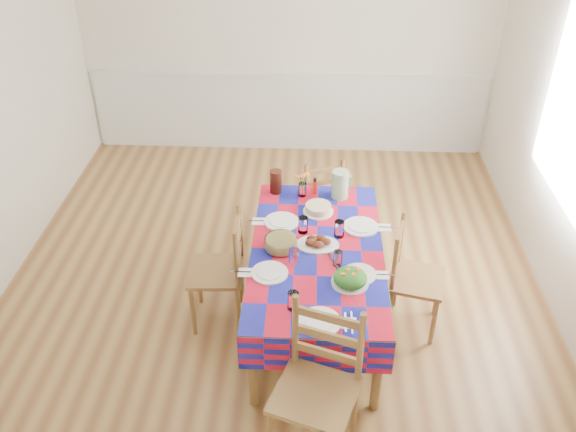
% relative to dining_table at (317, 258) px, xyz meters
% --- Properties ---
extents(room, '(4.58, 5.08, 2.78)m').
position_rel_dining_table_xyz_m(room, '(-0.35, 0.42, 0.73)').
color(room, brown).
rests_on(room, ground).
extents(wainscot, '(4.41, 0.06, 0.92)m').
position_rel_dining_table_xyz_m(wainscot, '(-0.35, 2.90, -0.14)').
color(wainscot, silver).
rests_on(wainscot, room).
extents(window_right, '(0.00, 1.40, 1.40)m').
position_rel_dining_table_xyz_m(window_right, '(1.88, 0.72, 0.88)').
color(window_right, white).
rests_on(window_right, room).
extents(dining_table, '(0.97, 1.79, 0.70)m').
position_rel_dining_table_xyz_m(dining_table, '(0.00, 0.00, 0.00)').
color(dining_table, brown).
rests_on(dining_table, room).
extents(setting_near_head, '(0.44, 0.29, 0.13)m').
position_rel_dining_table_xyz_m(setting_near_head, '(-0.03, -0.71, 0.10)').
color(setting_near_head, white).
rests_on(setting_near_head, dining_table).
extents(setting_left_near, '(0.47, 0.28, 0.12)m').
position_rel_dining_table_xyz_m(setting_left_near, '(-0.27, -0.25, 0.10)').
color(setting_left_near, white).
rests_on(setting_left_near, dining_table).
extents(setting_left_far, '(0.49, 0.29, 0.13)m').
position_rel_dining_table_xyz_m(setting_left_far, '(-0.22, 0.29, 0.10)').
color(setting_left_far, white).
rests_on(setting_left_far, dining_table).
extents(setting_right_near, '(0.44, 0.26, 0.11)m').
position_rel_dining_table_xyz_m(setting_right_near, '(0.24, -0.24, 0.10)').
color(setting_right_near, white).
rests_on(setting_right_near, dining_table).
extents(setting_right_far, '(0.51, 0.29, 0.13)m').
position_rel_dining_table_xyz_m(setting_right_far, '(0.27, 0.25, 0.10)').
color(setting_right_far, white).
rests_on(setting_right_far, dining_table).
extents(meat_platter, '(0.32, 0.23, 0.06)m').
position_rel_dining_table_xyz_m(meat_platter, '(0.00, 0.05, 0.10)').
color(meat_platter, white).
rests_on(meat_platter, dining_table).
extents(salad_platter, '(0.26, 0.26, 0.11)m').
position_rel_dining_table_xyz_m(salad_platter, '(0.22, -0.36, 0.12)').
color(salad_platter, white).
rests_on(salad_platter, dining_table).
extents(pasta_bowl, '(0.24, 0.24, 0.09)m').
position_rel_dining_table_xyz_m(pasta_bowl, '(-0.26, 0.00, 0.12)').
color(pasta_bowl, white).
rests_on(pasta_bowl, dining_table).
extents(cake, '(0.24, 0.24, 0.07)m').
position_rel_dining_table_xyz_m(cake, '(0.00, 0.49, 0.11)').
color(cake, white).
rests_on(cake, dining_table).
extents(serving_utensils, '(0.13, 0.29, 0.01)m').
position_rel_dining_table_xyz_m(serving_utensils, '(0.13, -0.10, 0.08)').
color(serving_utensils, black).
rests_on(serving_utensils, dining_table).
extents(flower_vase, '(0.13, 0.11, 0.22)m').
position_rel_dining_table_xyz_m(flower_vase, '(-0.13, 0.73, 0.17)').
color(flower_vase, white).
rests_on(flower_vase, dining_table).
extents(hot_sauce, '(0.03, 0.03, 0.14)m').
position_rel_dining_table_xyz_m(hot_sauce, '(-0.03, 0.78, 0.15)').
color(hot_sauce, red).
rests_on(hot_sauce, dining_table).
extents(green_pitcher, '(0.14, 0.14, 0.24)m').
position_rel_dining_table_xyz_m(green_pitcher, '(0.18, 0.73, 0.19)').
color(green_pitcher, '#96C087').
rests_on(green_pitcher, dining_table).
extents(tea_pitcher, '(0.10, 0.10, 0.20)m').
position_rel_dining_table_xyz_m(tea_pitcher, '(-0.35, 0.78, 0.18)').
color(tea_pitcher, '#33130B').
rests_on(tea_pitcher, dining_table).
extents(name_card, '(0.08, 0.02, 0.02)m').
position_rel_dining_table_xyz_m(name_card, '(0.02, -0.83, 0.08)').
color(name_card, white).
rests_on(name_card, dining_table).
extents(chair_near, '(0.58, 0.57, 1.06)m').
position_rel_dining_table_xyz_m(chair_near, '(0.02, -1.12, -0.10)').
color(chair_near, brown).
rests_on(chair_near, room).
extents(chair_far, '(0.48, 0.46, 0.86)m').
position_rel_dining_table_xyz_m(chair_far, '(0.01, 1.13, -0.20)').
color(chair_far, brown).
rests_on(chair_far, room).
extents(chair_left, '(0.42, 0.44, 0.95)m').
position_rel_dining_table_xyz_m(chair_left, '(-0.71, 0.00, -0.15)').
color(chair_left, brown).
rests_on(chair_left, room).
extents(chair_right, '(0.47, 0.48, 0.91)m').
position_rel_dining_table_xyz_m(chair_right, '(0.71, 0.01, -0.18)').
color(chair_right, brown).
rests_on(chair_right, room).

